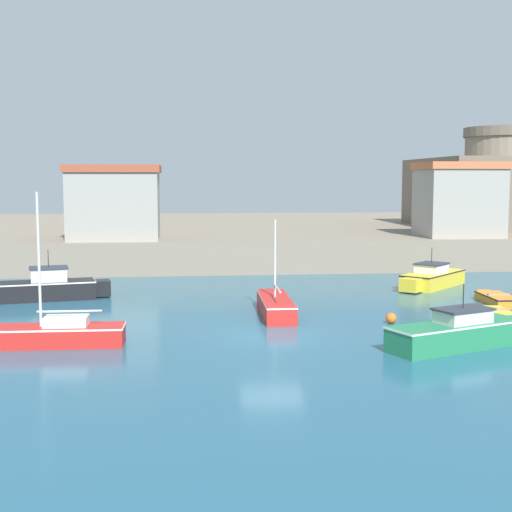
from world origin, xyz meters
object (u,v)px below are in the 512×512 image
object	(u,v)px
motorboat_black_0	(48,287)
sailboat_red_6	(275,305)
harbor_shed_far_end	(114,202)
dinghy_orange_7	(497,299)
fortress	(505,189)
harbor_shed_near_wharf	(459,199)
mooring_buoy	(391,318)
sailboat_red_4	(50,334)
dinghy_yellow_5	(495,316)
motorboat_green_2	(460,332)
motorboat_yellow_3	(431,278)

from	to	relation	value
motorboat_black_0	sailboat_red_6	bearing A→B (deg)	-25.49
harbor_shed_far_end	dinghy_orange_7	bearing A→B (deg)	-36.78
fortress	harbor_shed_near_wharf	xyz separation A→B (m)	(-8.00, -9.86, -0.61)
motorboat_black_0	mooring_buoy	bearing A→B (deg)	-26.52
sailboat_red_6	harbor_shed_far_end	distance (m)	19.46
sailboat_red_4	sailboat_red_6	world-z (taller)	sailboat_red_4
dinghy_orange_7	mooring_buoy	bearing A→B (deg)	-147.27
motorboat_black_0	dinghy_yellow_5	size ratio (longest dim) A/B	1.80
dinghy_yellow_5	sailboat_red_6	world-z (taller)	sailboat_red_6
harbor_shed_near_wharf	sailboat_red_4	bearing A→B (deg)	-138.22
sailboat_red_4	fortress	bearing A→B (deg)	44.33
motorboat_black_0	dinghy_orange_7	distance (m)	22.92
dinghy_orange_7	motorboat_green_2	bearing A→B (deg)	-121.79
motorboat_black_0	dinghy_yellow_5	world-z (taller)	motorboat_black_0
motorboat_yellow_3	mooring_buoy	bearing A→B (deg)	-118.36
sailboat_red_6	fortress	bearing A→B (deg)	48.68
motorboat_black_0	harbor_shed_far_end	size ratio (longest dim) A/B	0.98
sailboat_red_6	dinghy_orange_7	distance (m)	11.59
fortress	harbor_shed_far_end	distance (m)	33.41
motorboat_yellow_3	dinghy_orange_7	world-z (taller)	motorboat_yellow_3
motorboat_green_2	harbor_shed_far_end	distance (m)	28.44
motorboat_black_0	motorboat_green_2	xyz separation A→B (m)	(17.11, -12.48, -0.05)
sailboat_red_4	mooring_buoy	xyz separation A→B (m)	(13.91, 2.68, -0.23)
dinghy_orange_7	fortress	xyz separation A→B (m)	(11.80, 24.69, 5.17)
sailboat_red_4	fortress	size ratio (longest dim) A/B	0.44
sailboat_red_4	mooring_buoy	distance (m)	14.17
dinghy_orange_7	harbor_shed_far_end	world-z (taller)	harbor_shed_far_end
sailboat_red_4	sailboat_red_6	bearing A→B (deg)	29.79
motorboat_yellow_3	motorboat_black_0	bearing A→B (deg)	-174.57
motorboat_black_0	motorboat_yellow_3	distance (m)	21.33
motorboat_yellow_3	harbor_shed_far_end	bearing A→B (deg)	153.17
fortress	harbor_shed_near_wharf	bearing A→B (deg)	-129.05
motorboat_yellow_3	motorboat_green_2	bearing A→B (deg)	-105.87
motorboat_yellow_3	sailboat_red_4	bearing A→B (deg)	-146.78
motorboat_yellow_3	harbor_shed_near_wharf	distance (m)	11.43
sailboat_red_4	harbor_shed_far_end	bearing A→B (deg)	88.78
fortress	harbor_shed_far_end	bearing A→B (deg)	-163.31
motorboat_green_2	motorboat_black_0	bearing A→B (deg)	143.90
motorboat_yellow_3	harbor_shed_near_wharf	bearing A→B (deg)	60.65
motorboat_black_0	dinghy_yellow_5	bearing A→B (deg)	-21.89
harbor_shed_far_end	harbor_shed_near_wharf	bearing A→B (deg)	-0.64
motorboat_black_0	mooring_buoy	size ratio (longest dim) A/B	13.15
harbor_shed_near_wharf	motorboat_black_0	bearing A→B (deg)	-156.92
motorboat_black_0	dinghy_orange_7	bearing A→B (deg)	-8.96
motorboat_black_0	fortress	distance (m)	40.67
fortress	motorboat_green_2	bearing A→B (deg)	-117.27
dinghy_yellow_5	mooring_buoy	world-z (taller)	dinghy_yellow_5
dinghy_yellow_5	harbor_shed_far_end	bearing A→B (deg)	132.35
sailboat_red_4	motorboat_green_2	bearing A→B (deg)	-7.06
harbor_shed_near_wharf	harbor_shed_far_end	size ratio (longest dim) A/B	0.90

